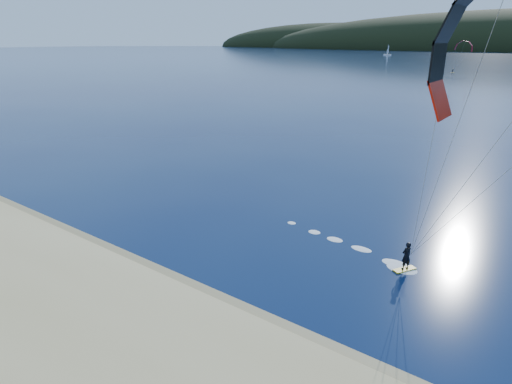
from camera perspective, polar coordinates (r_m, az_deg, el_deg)
ground at (r=26.40m, az=-22.64°, el=-14.17°), size 1800.00×1800.00×0.00m
wet_sand at (r=28.45m, az=-14.92°, el=-10.50°), size 220.00×2.50×0.10m
kitesurfer_far at (r=211.52m, az=26.13°, el=16.81°), size 8.67×7.54×12.28m
sailboat at (r=441.59m, az=17.28°, el=17.26°), size 7.06×4.60×10.16m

